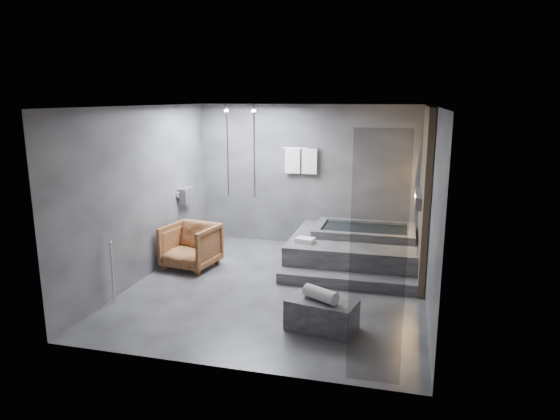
# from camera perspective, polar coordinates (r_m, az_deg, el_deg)

# --- Properties ---
(room) EXTENTS (5.00, 5.04, 2.82)m
(room) POSITION_cam_1_polar(r_m,az_deg,el_deg) (7.67, 3.04, 3.78)
(room) COLOR #2A2A2C
(room) RESTS_ON ground
(tub_deck) EXTENTS (2.20, 2.00, 0.50)m
(tub_deck) POSITION_cam_1_polar(r_m,az_deg,el_deg) (9.08, 8.50, -4.52)
(tub_deck) COLOR #2E2F31
(tub_deck) RESTS_ON ground
(tub_step) EXTENTS (2.20, 0.36, 0.18)m
(tub_step) POSITION_cam_1_polar(r_m,az_deg,el_deg) (8.03, 7.57, -8.05)
(tub_step) COLOR #2E2F31
(tub_step) RESTS_ON ground
(concrete_bench) EXTENTS (0.96, 0.65, 0.39)m
(concrete_bench) POSITION_cam_1_polar(r_m,az_deg,el_deg) (6.58, 4.79, -11.80)
(concrete_bench) COLOR #2F2F31
(concrete_bench) RESTS_ON ground
(driftwood_chair) EXTENTS (0.96, 0.98, 0.78)m
(driftwood_chair) POSITION_cam_1_polar(r_m,az_deg,el_deg) (8.88, -10.16, -4.07)
(driftwood_chair) COLOR #482512
(driftwood_chair) RESTS_ON ground
(rolled_towel) EXTENTS (0.50, 0.38, 0.17)m
(rolled_towel) POSITION_cam_1_polar(r_m,az_deg,el_deg) (6.45, 4.66, -9.57)
(rolled_towel) COLOR white
(rolled_towel) RESTS_ON concrete_bench
(deck_towel) EXTENTS (0.34, 0.27, 0.08)m
(deck_towel) POSITION_cam_1_polar(r_m,az_deg,el_deg) (8.55, 2.89, -3.46)
(deck_towel) COLOR silver
(deck_towel) RESTS_ON tub_deck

